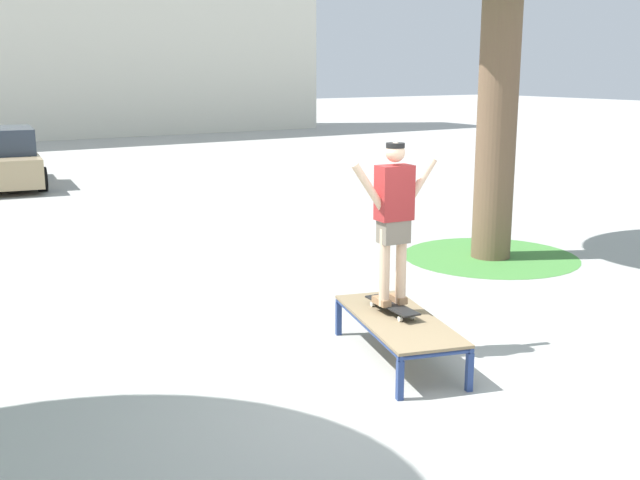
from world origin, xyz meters
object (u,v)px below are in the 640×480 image
(skate_box, at_px, (398,322))
(skater, at_px, (394,212))
(car_tan, at_px, (1,159))
(skateboard, at_px, (392,306))

(skate_box, distance_m, skater, 1.13)
(skate_box, distance_m, car_tan, 15.01)
(skateboard, xyz_separation_m, car_tan, (-1.10, 14.80, 0.15))
(skateboard, xyz_separation_m, skater, (0.00, 0.00, 0.99))
(skateboard, relative_size, skater, 0.48)
(skate_box, height_order, skater, skater)
(skateboard, bearing_deg, skater, 83.74)
(skate_box, relative_size, skateboard, 2.49)
(skater, bearing_deg, skate_box, -106.04)
(skate_box, xyz_separation_m, skateboard, (0.05, 0.17, 0.12))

